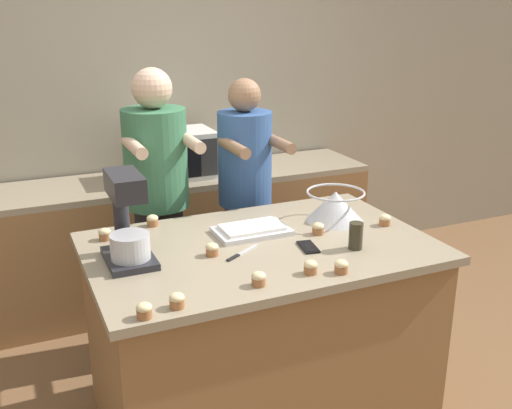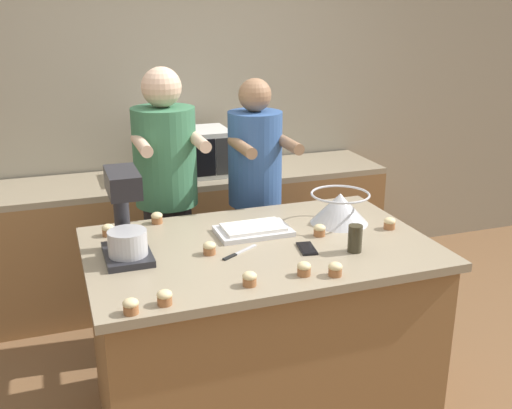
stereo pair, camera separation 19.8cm
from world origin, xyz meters
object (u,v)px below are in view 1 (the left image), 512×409
(person_right, at_px, (245,206))
(baking_tray, at_px, (252,230))
(cupcake_7, at_px, (341,266))
(drinking_glass, at_px, (356,236))
(stand_mixer, at_px, (127,224))
(mixing_bowl, at_px, (335,205))
(person_left, at_px, (159,212))
(cupcake_1, at_px, (385,220))
(cupcake_3, at_px, (152,220))
(cupcake_8, at_px, (177,300))
(microwave_oven, at_px, (174,154))
(cupcake_0, at_px, (105,234))
(cupcake_4, at_px, (259,279))
(cupcake_6, at_px, (310,267))
(cupcake_9, at_px, (212,249))
(cupcake_2, at_px, (318,228))
(knife, at_px, (241,254))
(cupcake_5, at_px, (144,310))
(cell_phone, at_px, (308,247))

(person_right, bearing_deg, baking_tray, -110.05)
(cupcake_7, bearing_deg, drinking_glass, 45.33)
(stand_mixer, bearing_deg, mixing_bowl, 4.72)
(cupcake_7, bearing_deg, person_left, 110.40)
(cupcake_1, bearing_deg, cupcake_7, -141.39)
(cupcake_3, bearing_deg, drinking_glass, -40.53)
(baking_tray, relative_size, cupcake_8, 6.15)
(person_right, xyz_separation_m, microwave_oven, (-0.24, 0.68, 0.19))
(person_left, bearing_deg, cupcake_0, -129.91)
(baking_tray, bearing_deg, cupcake_4, -110.70)
(cupcake_6, bearing_deg, cupcake_0, 134.65)
(cupcake_8, xyz_separation_m, cupcake_9, (0.28, 0.40, 0.00))
(cupcake_6, bearing_deg, cupcake_3, 119.37)
(cupcake_2, bearing_deg, mixing_bowl, 37.27)
(knife, xyz_separation_m, cupcake_3, (-0.27, 0.51, 0.03))
(cupcake_4, bearing_deg, knife, 80.56)
(baking_tray, xyz_separation_m, cupcake_7, (0.16, -0.56, 0.01))
(person_right, distance_m, baking_tray, 0.71)
(cupcake_2, distance_m, cupcake_5, 1.08)
(person_right, bearing_deg, cupcake_1, -62.95)
(cupcake_6, bearing_deg, cell_phone, 63.41)
(cupcake_2, height_order, cupcake_7, same)
(cell_phone, bearing_deg, cupcake_2, 47.15)
(knife, xyz_separation_m, cupcake_9, (-0.12, 0.04, 0.03))
(stand_mixer, relative_size, cupcake_5, 6.85)
(cupcake_1, bearing_deg, cell_phone, -167.77)
(stand_mixer, relative_size, cupcake_0, 6.85)
(microwave_oven, distance_m, cupcake_8, 2.00)
(cupcake_3, bearing_deg, mixing_bowl, -18.97)
(cupcake_8, bearing_deg, stand_mixer, 98.21)
(person_left, xyz_separation_m, cupcake_3, (-0.12, -0.36, 0.09))
(cupcake_4, bearing_deg, mixing_bowl, 38.44)
(cupcake_4, distance_m, cupcake_7, 0.36)
(cupcake_8, bearing_deg, cupcake_2, 27.71)
(drinking_glass, relative_size, cupcake_2, 2.14)
(person_left, relative_size, cupcake_5, 28.98)
(cupcake_3, distance_m, cupcake_5, 0.94)
(cupcake_5, bearing_deg, cupcake_3, 73.83)
(person_right, relative_size, knife, 8.23)
(cupcake_9, bearing_deg, cupcake_4, -79.23)
(cupcake_5, distance_m, cupcake_6, 0.73)
(baking_tray, xyz_separation_m, microwave_oven, (0.00, 1.34, 0.08))
(stand_mixer, relative_size, baking_tray, 1.11)
(stand_mixer, height_order, cupcake_7, stand_mixer)
(mixing_bowl, relative_size, cupcake_7, 5.15)
(cupcake_3, bearing_deg, knife, -62.38)
(person_right, height_order, cupcake_7, person_right)
(knife, xyz_separation_m, cupcake_1, (0.81, 0.05, 0.03))
(cupcake_4, distance_m, cupcake_9, 0.36)
(microwave_oven, xyz_separation_m, cupcake_5, (-0.68, -1.94, -0.07))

